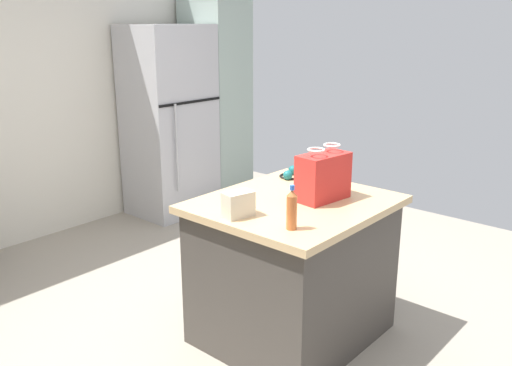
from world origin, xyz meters
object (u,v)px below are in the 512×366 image
kitchen_island (293,269)px  small_box (238,204)px  shopping_bag (323,176)px  bottle (292,210)px  refrigerator (169,121)px  ear_defenders (290,174)px  tall_cabinet (216,100)px

kitchen_island → small_box: bearing=170.9°
kitchen_island → shopping_bag: size_ratio=3.23×
bottle → refrigerator: bearing=61.3°
refrigerator → shopping_bag: size_ratio=5.50×
refrigerator → ear_defenders: (-0.69, -2.05, -0.02)m
shopping_bag → ear_defenders: (0.26, 0.44, -0.12)m
shopping_bag → ear_defenders: size_ratio=1.74×
refrigerator → small_box: size_ratio=11.61×
ear_defenders → tall_cabinet: bearing=56.6°
shopping_bag → bottle: bearing=-163.0°
shopping_bag → ear_defenders: bearing=59.6°
tall_cabinet → ear_defenders: bearing=-123.4°
kitchen_island → bottle: (-0.38, -0.27, 0.55)m
refrigerator → shopping_bag: (-0.94, -2.49, 0.09)m
tall_cabinet → bottle: (-2.12, -2.65, -0.08)m
kitchen_island → tall_cabinet: size_ratio=0.51×
refrigerator → ear_defenders: refrigerator is taller
kitchen_island → ear_defenders: 0.69m
tall_cabinet → shopping_bag: 2.97m
ear_defenders → small_box: bearing=-162.1°
refrigerator → bottle: size_ratio=8.03×
shopping_bag → bottle: size_ratio=1.46×
refrigerator → bottle: bearing=-118.7°
tall_cabinet → ear_defenders: size_ratio=11.05×
ear_defenders → shopping_bag: bearing=-120.4°
kitchen_island → bottle: size_ratio=4.71×
ear_defenders → kitchen_island: bearing=-139.8°
shopping_bag → small_box: shopping_bag is taller
small_box → tall_cabinet: bearing=47.0°
small_box → ear_defenders: size_ratio=0.83×
tall_cabinet → bottle: 3.39m
kitchen_island → small_box: 0.66m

